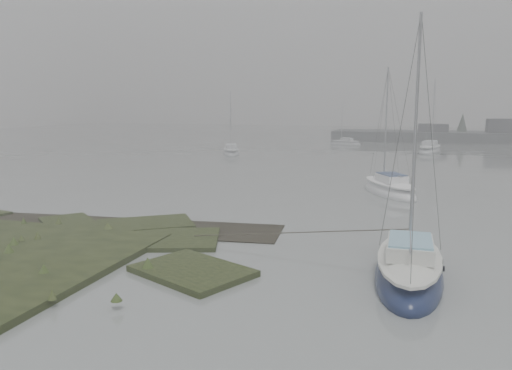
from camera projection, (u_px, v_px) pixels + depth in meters
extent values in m
plane|color=slate|center=(328.00, 164.00, 44.56)|extent=(160.00, 160.00, 0.00)
cube|color=#424247|center=(433.00, 132.00, 70.70)|extent=(4.00, 3.00, 2.20)
cube|color=#424247|center=(511.00, 130.00, 67.74)|extent=(6.00, 3.00, 3.00)
cone|color=#384238|center=(462.00, 126.00, 71.30)|extent=(2.00, 2.00, 3.50)
ellipsoid|color=#141D3D|center=(408.00, 276.00, 15.15)|extent=(2.04, 6.09, 1.48)
ellipsoid|color=silver|center=(409.00, 257.00, 15.06)|extent=(1.64, 5.31, 0.42)
cube|color=silver|center=(410.00, 248.00, 14.75)|extent=(1.32, 2.09, 0.43)
cube|color=#7FB1C8|center=(410.00, 240.00, 14.71)|extent=(1.23, 1.92, 0.07)
cylinder|color=#939399|center=(415.00, 130.00, 15.19)|extent=(0.10, 0.10, 6.95)
cylinder|color=#939399|center=(411.00, 241.00, 14.55)|extent=(0.10, 2.43, 0.08)
ellipsoid|color=white|center=(389.00, 192.00, 29.57)|extent=(4.36, 5.88, 1.38)
ellipsoid|color=white|center=(389.00, 183.00, 29.48)|extent=(3.68, 5.06, 0.39)
cube|color=white|center=(391.00, 178.00, 29.19)|extent=(2.00, 2.29, 0.41)
cube|color=navy|center=(392.00, 174.00, 29.15)|extent=(1.85, 2.11, 0.06)
cylinder|color=#939399|center=(386.00, 123.00, 29.62)|extent=(0.09, 0.09, 6.49)
cylinder|color=#939399|center=(393.00, 175.00, 29.00)|extent=(1.15, 2.03, 0.07)
ellipsoid|color=#9FA3A9|center=(231.00, 154.00, 52.68)|extent=(3.52, 5.33, 1.23)
ellipsoid|color=silver|center=(231.00, 149.00, 52.60)|extent=(2.95, 4.60, 0.35)
cube|color=silver|center=(231.00, 146.00, 52.34)|extent=(1.68, 2.03, 0.36)
cube|color=silver|center=(231.00, 144.00, 52.31)|extent=(1.56, 1.87, 0.06)
cylinder|color=#939399|center=(231.00, 119.00, 52.74)|extent=(0.08, 0.08, 5.81)
cylinder|color=#939399|center=(231.00, 145.00, 52.17)|extent=(0.85, 1.90, 0.07)
ellipsoid|color=silver|center=(430.00, 152.00, 54.62)|extent=(3.34, 6.38, 1.48)
ellipsoid|color=silver|center=(430.00, 146.00, 54.52)|extent=(2.77, 5.53, 0.42)
cube|color=silver|center=(430.00, 143.00, 54.24)|extent=(1.75, 2.33, 0.43)
cube|color=silver|center=(430.00, 141.00, 54.20)|extent=(1.62, 2.14, 0.07)
cylinder|color=#939399|center=(434.00, 111.00, 54.58)|extent=(0.10, 0.10, 6.96)
cylinder|color=#939399|center=(430.00, 141.00, 54.05)|extent=(0.63, 2.39, 0.08)
ellipsoid|color=#A7ACB1|center=(345.00, 144.00, 65.31)|extent=(4.48, 2.55, 1.03)
ellipsoid|color=silver|center=(345.00, 141.00, 65.25)|extent=(3.87, 2.12, 0.29)
cube|color=silver|center=(347.00, 139.00, 65.11)|extent=(1.66, 1.29, 0.30)
cube|color=#B3BABF|center=(347.00, 138.00, 65.08)|extent=(1.52, 1.20, 0.05)
cylinder|color=#939399|center=(342.00, 121.00, 65.12)|extent=(0.07, 0.07, 4.86)
cylinder|color=#939399|center=(348.00, 138.00, 65.01)|extent=(1.65, 0.54, 0.05)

